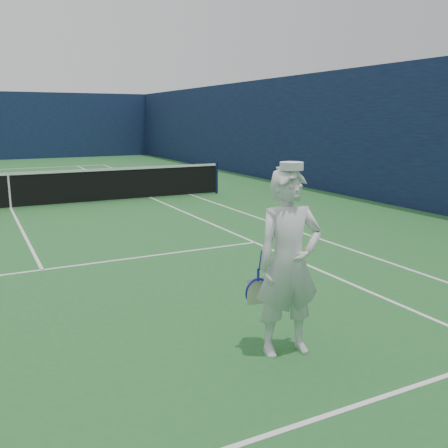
# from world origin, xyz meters

# --- Properties ---
(ground) EXTENTS (80.00, 80.00, 0.00)m
(ground) POSITION_xyz_m (0.00, 0.00, 0.00)
(ground) COLOR #25622B
(ground) RESTS_ON ground
(court_markings) EXTENTS (11.03, 23.83, 0.01)m
(court_markings) POSITION_xyz_m (0.00, 0.00, 0.00)
(court_markings) COLOR white
(court_markings) RESTS_ON ground
(windscreen_fence) EXTENTS (20.12, 36.12, 4.00)m
(windscreen_fence) POSITION_xyz_m (0.00, 0.00, 2.00)
(windscreen_fence) COLOR #101C3D
(windscreen_fence) RESTS_ON ground
(tennis_net) EXTENTS (12.88, 0.09, 1.07)m
(tennis_net) POSITION_xyz_m (0.00, 0.00, 0.55)
(tennis_net) COLOR #141E4C
(tennis_net) RESTS_ON ground
(tennis_player) EXTENTS (0.80, 0.60, 2.06)m
(tennis_player) POSITION_xyz_m (1.97, -10.72, 1.01)
(tennis_player) COLOR white
(tennis_player) RESTS_ON ground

